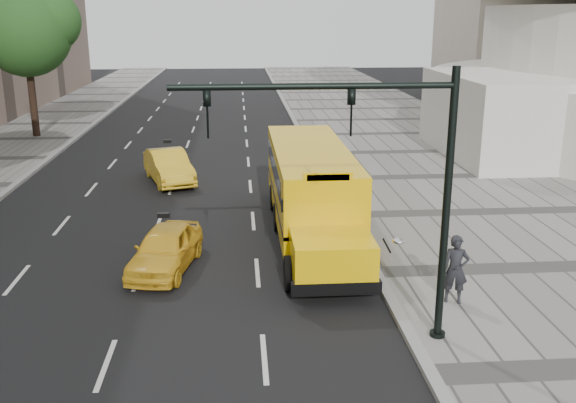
{
  "coord_description": "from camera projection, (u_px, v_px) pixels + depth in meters",
  "views": [
    {
      "loc": [
        2.04,
        -22.83,
        7.44
      ],
      "look_at": [
        3.5,
        -4.0,
        1.9
      ],
      "focal_mm": 40.0,
      "sensor_mm": 36.0,
      "label": 1
    }
  ],
  "objects": [
    {
      "name": "taxi_far",
      "position": [
        169.0,
        166.0,
        29.29
      ],
      "size": [
        2.86,
        4.73,
        1.47
      ],
      "primitive_type": "imported",
      "rotation": [
        0.0,
        0.0,
        0.31
      ],
      "color": "yellow",
      "rests_on": "ground"
    },
    {
      "name": "ground",
      "position": [
        186.0,
        222.0,
        23.78
      ],
      "size": [
        140.0,
        140.0,
        0.0
      ],
      "primitive_type": "plane",
      "color": "black",
      "rests_on": "ground"
    },
    {
      "name": "school_bus",
      "position": [
        311.0,
        184.0,
        22.24
      ],
      "size": [
        2.96,
        11.56,
        3.19
      ],
      "color": "#FCC105",
      "rests_on": "ground"
    },
    {
      "name": "curb_museum",
      "position": [
        346.0,
        217.0,
        24.21
      ],
      "size": [
        0.3,
        140.0,
        0.15
      ],
      "primitive_type": "cube",
      "color": "gray",
      "rests_on": "ground"
    },
    {
      "name": "tree_c",
      "position": [
        27.0,
        30.0,
        38.07
      ],
      "size": [
        6.05,
        5.38,
        9.14
      ],
      "color": "black",
      "rests_on": "ground"
    },
    {
      "name": "sidewalk_museum",
      "position": [
        500.0,
        213.0,
        24.65
      ],
      "size": [
        12.0,
        140.0,
        0.15
      ],
      "primitive_type": "cube",
      "color": "gray",
      "rests_on": "ground"
    },
    {
      "name": "traffic_signal",
      "position": [
        385.0,
        175.0,
        13.89
      ],
      "size": [
        6.18,
        0.36,
        6.4
      ],
      "color": "black",
      "rests_on": "ground"
    },
    {
      "name": "pedestrian",
      "position": [
        456.0,
        269.0,
        16.64
      ],
      "size": [
        0.76,
        0.61,
        1.82
      ],
      "primitive_type": "imported",
      "rotation": [
        0.0,
        0.0,
        -0.28
      ],
      "color": "black",
      "rests_on": "sidewalk_museum"
    },
    {
      "name": "taxi_near",
      "position": [
        165.0,
        249.0,
        19.24
      ],
      "size": [
        2.3,
        4.13,
        1.33
      ],
      "primitive_type": "imported",
      "rotation": [
        0.0,
        0.0,
        -0.2
      ],
      "color": "yellow",
      "rests_on": "ground"
    }
  ]
}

